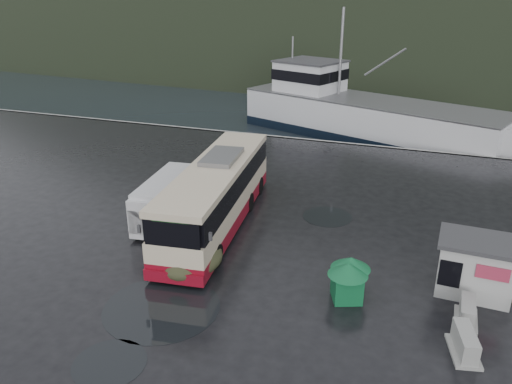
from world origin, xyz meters
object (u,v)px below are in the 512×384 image
(jersey_barrier_a, at_px, (463,353))
(dome_tent, at_px, (194,273))
(white_van, at_px, (169,220))
(coach_bus, at_px, (218,224))
(ticket_kiosk, at_px, (471,291))
(jersey_barrier_b, at_px, (465,321))
(waste_bin_right, at_px, (349,292))
(waste_bin_left, at_px, (346,299))
(fishing_trawler, at_px, (368,123))

(jersey_barrier_a, bearing_deg, dome_tent, 171.71)
(white_van, relative_size, jersey_barrier_a, 3.29)
(coach_bus, relative_size, ticket_kiosk, 4.13)
(white_van, bearing_deg, jersey_barrier_a, -29.29)
(ticket_kiosk, relative_size, jersey_barrier_a, 1.74)
(coach_bus, distance_m, white_van, 2.65)
(ticket_kiosk, bearing_deg, jersey_barrier_b, -93.95)
(dome_tent, bearing_deg, ticket_kiosk, 12.53)
(white_van, bearing_deg, jersey_barrier_b, -22.34)
(ticket_kiosk, bearing_deg, waste_bin_right, -156.90)
(waste_bin_left, xyz_separation_m, jersey_barrier_b, (4.40, 0.08, 0.00))
(dome_tent, distance_m, fishing_trawler, 29.15)
(coach_bus, height_order, waste_bin_right, coach_bus)
(coach_bus, distance_m, waste_bin_right, 8.50)
(ticket_kiosk, bearing_deg, jersey_barrier_a, -92.52)
(coach_bus, height_order, dome_tent, coach_bus)
(waste_bin_left, bearing_deg, coach_bus, 148.96)
(waste_bin_right, xyz_separation_m, dome_tent, (-6.53, -0.77, 0.00))
(waste_bin_right, distance_m, ticket_kiosk, 4.95)
(waste_bin_left, height_order, jersey_barrier_a, waste_bin_left)
(dome_tent, height_order, jersey_barrier_b, dome_tent)
(waste_bin_left, relative_size, fishing_trawler, 0.06)
(waste_bin_right, relative_size, ticket_kiosk, 0.53)
(white_van, relative_size, dome_tent, 1.85)
(white_van, distance_m, waste_bin_right, 10.73)
(ticket_kiosk, relative_size, jersey_barrier_b, 1.87)
(white_van, bearing_deg, coach_bus, 2.35)
(coach_bus, distance_m, dome_tent, 4.87)
(white_van, height_order, waste_bin_left, white_van)
(jersey_barrier_a, relative_size, fishing_trawler, 0.06)
(coach_bus, xyz_separation_m, waste_bin_left, (7.49, -4.51, 0.00))
(coach_bus, bearing_deg, jersey_barrier_b, -27.35)
(waste_bin_right, relative_size, jersey_barrier_a, 0.92)
(waste_bin_left, xyz_separation_m, jersey_barrier_a, (4.27, -1.83, 0.00))
(white_van, height_order, dome_tent, white_van)
(waste_bin_right, xyz_separation_m, ticket_kiosk, (4.64, 1.71, 0.00))
(dome_tent, relative_size, fishing_trawler, 0.11)
(dome_tent, bearing_deg, waste_bin_left, 2.30)
(white_van, bearing_deg, dome_tent, -57.32)
(jersey_barrier_b, bearing_deg, waste_bin_right, 174.43)
(coach_bus, bearing_deg, waste_bin_right, -34.97)
(fishing_trawler, bearing_deg, coach_bus, -79.14)
(waste_bin_right, height_order, fishing_trawler, fishing_trawler)
(waste_bin_left, distance_m, jersey_barrier_a, 4.65)
(jersey_barrier_b, xyz_separation_m, fishing_trawler, (-7.59, 28.61, 0.00))
(white_van, relative_size, waste_bin_left, 3.59)
(waste_bin_right, distance_m, jersey_barrier_b, 4.41)
(coach_bus, xyz_separation_m, ticket_kiosk, (12.15, -2.29, 0.00))
(white_van, bearing_deg, ticket_kiosk, -14.11)
(dome_tent, distance_m, ticket_kiosk, 11.44)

